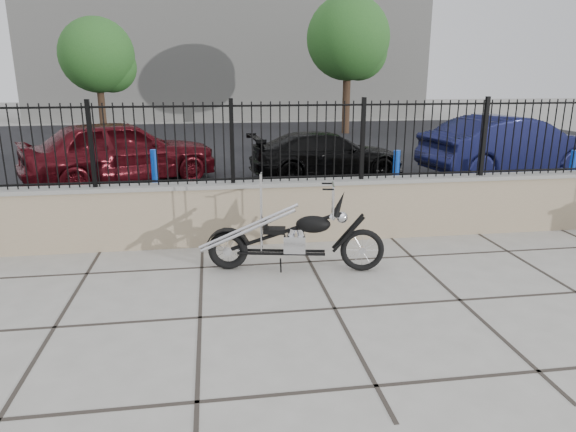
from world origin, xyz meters
The scene contains 14 objects.
ground_plane centered at (0.00, 0.00, 0.00)m, with size 90.00×90.00×0.00m, color #99968E.
parking_lot centered at (0.00, 12.50, 0.00)m, with size 30.00×30.00×0.00m, color black.
retaining_wall centered at (0.00, 2.50, 0.48)m, with size 14.00×0.36×0.96m, color gray.
iron_fence centered at (0.00, 2.50, 1.56)m, with size 14.00×0.08×1.20m, color black.
background_building centered at (0.00, 26.50, 4.00)m, with size 22.00×6.00×8.00m, color beige.
chopper_motorcycle centered at (-0.30, 1.24, 0.67)m, with size 2.24×0.39×1.34m, color black, non-canonical shape.
car_red centered at (-3.46, 7.50, 0.77)m, with size 1.81×4.50×1.53m, color #470A10.
car_black centered at (1.58, 7.47, 0.57)m, with size 1.59×3.92×1.14m, color black.
car_blue centered at (6.30, 7.04, 0.76)m, with size 1.61×4.61×1.52m, color #0E1136.
bollard_a centered at (-2.44, 5.22, 0.55)m, with size 0.13×0.13×1.10m, color blue.
bollard_b centered at (2.28, 4.41, 0.55)m, with size 0.13×0.13×1.10m, color #0C28BB.
bollard_c centered at (6.16, 4.47, 0.51)m, with size 0.12×0.12×1.02m, color #0B34A9.
tree_left centered at (-5.51, 16.27, 3.34)m, with size 2.83×2.83×4.78m.
tree_right centered at (4.56, 16.98, 4.13)m, with size 3.49×3.49×5.90m.
Camera 1 is at (-1.30, -5.15, 2.56)m, focal length 32.00 mm.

